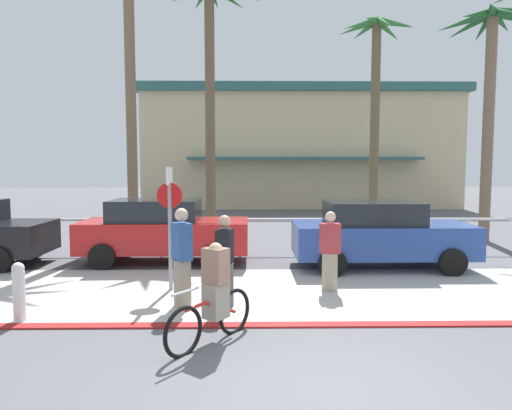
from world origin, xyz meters
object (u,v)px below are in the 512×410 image
(palm_tree_2, at_px, (210,45))
(stop_sign_bike_lane, at_px, (170,210))
(palm_tree_4, at_px, (489,64))
(bollard_2, at_px, (19,291))
(cyclist_red_1, at_px, (214,296))
(palm_tree_3, at_px, (376,70))
(pedestrian_1, at_px, (330,255))
(car_red_1, at_px, (163,230))
(palm_tree_1, at_px, (130,27))
(pedestrian_2, at_px, (182,261))
(car_blue_2, at_px, (380,234))
(pedestrian_0, at_px, (225,265))

(palm_tree_2, bearing_deg, stop_sign_bike_lane, -91.71)
(stop_sign_bike_lane, distance_m, palm_tree_4, 12.28)
(bollard_2, relative_size, cyclist_red_1, 0.67)
(palm_tree_3, relative_size, pedestrian_1, 5.09)
(bollard_2, height_order, car_red_1, car_red_1)
(bollard_2, xyz_separation_m, cyclist_red_1, (3.29, -0.93, 0.18))
(palm_tree_1, bearing_deg, palm_tree_4, -2.92)
(cyclist_red_1, relative_size, pedestrian_2, 0.82)
(palm_tree_4, xyz_separation_m, car_blue_2, (-4.75, -4.19, -5.12))
(car_red_1, relative_size, cyclist_red_1, 2.93)
(bollard_2, relative_size, palm_tree_1, 0.10)
(pedestrian_1, bearing_deg, car_red_1, 143.66)
(stop_sign_bike_lane, distance_m, palm_tree_3, 12.30)
(bollard_2, xyz_separation_m, palm_tree_2, (2.42, 9.72, 6.44))
(pedestrian_0, bearing_deg, bollard_2, -167.40)
(palm_tree_3, bearing_deg, stop_sign_bike_lane, -125.90)
(palm_tree_3, xyz_separation_m, pedestrian_0, (-5.48, -10.36, -5.59))
(palm_tree_1, relative_size, palm_tree_3, 1.17)
(bollard_2, relative_size, palm_tree_4, 0.13)
(car_blue_2, bearing_deg, bollard_2, -150.98)
(palm_tree_3, height_order, car_blue_2, palm_tree_3)
(car_red_1, xyz_separation_m, pedestrian_1, (3.96, -2.91, -0.11))
(palm_tree_4, height_order, pedestrian_1, palm_tree_4)
(palm_tree_3, xyz_separation_m, palm_tree_4, (3.00, -2.99, -0.39))
(palm_tree_1, relative_size, pedestrian_1, 5.94)
(stop_sign_bike_lane, height_order, bollard_2, stop_sign_bike_lane)
(bollard_2, height_order, pedestrian_2, pedestrian_2)
(pedestrian_0, bearing_deg, pedestrian_2, 178.83)
(car_red_1, distance_m, pedestrian_1, 4.92)
(palm_tree_4, bearing_deg, pedestrian_1, -135.30)
(bollard_2, height_order, cyclist_red_1, cyclist_red_1)
(stop_sign_bike_lane, height_order, car_blue_2, stop_sign_bike_lane)
(cyclist_red_1, bearing_deg, palm_tree_2, 94.69)
(palm_tree_4, relative_size, car_red_1, 1.77)
(palm_tree_1, distance_m, car_red_1, 7.80)
(palm_tree_2, height_order, pedestrian_1, palm_tree_2)
(bollard_2, distance_m, pedestrian_1, 5.77)
(pedestrian_1, xyz_separation_m, pedestrian_2, (-2.88, -1.05, 0.09))
(cyclist_red_1, bearing_deg, bollard_2, 164.29)
(stop_sign_bike_lane, relative_size, palm_tree_3, 0.30)
(pedestrian_0, bearing_deg, palm_tree_4, 41.00)
(palm_tree_1, distance_m, palm_tree_2, 2.86)
(bollard_2, height_order, car_blue_2, car_blue_2)
(palm_tree_3, distance_m, car_blue_2, 9.21)
(palm_tree_2, bearing_deg, pedestrian_0, -83.96)
(stop_sign_bike_lane, xyz_separation_m, car_blue_2, (4.92, 2.03, -0.81))
(pedestrian_1, relative_size, pedestrian_2, 0.91)
(pedestrian_0, bearing_deg, stop_sign_bike_lane, 135.66)
(car_blue_2, xyz_separation_m, pedestrian_2, (-4.51, -3.17, -0.02))
(palm_tree_1, xyz_separation_m, pedestrian_0, (3.62, -7.99, -6.53))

